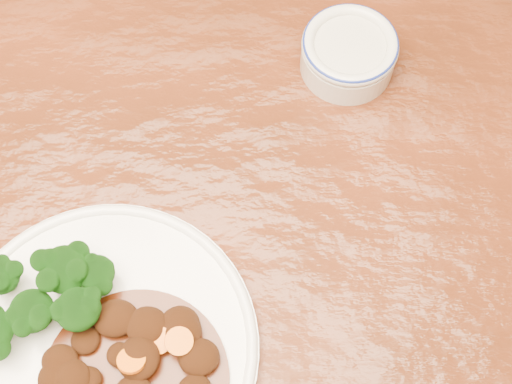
{
  "coord_description": "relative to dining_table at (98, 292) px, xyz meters",
  "views": [
    {
      "loc": [
        0.16,
        -0.23,
        1.43
      ],
      "look_at": [
        0.18,
        0.06,
        0.77
      ],
      "focal_mm": 50.0,
      "sensor_mm": 36.0,
      "label": 1
    }
  ],
  "objects": [
    {
      "name": "dining_table",
      "position": [
        0.0,
        0.0,
        0.0
      ],
      "size": [
        1.55,
        0.98,
        0.75
      ],
      "rotation": [
        0.0,
        0.0,
        -0.06
      ],
      "color": "#612611",
      "rests_on": "ground"
    },
    {
      "name": "broccoli_florets",
      "position": [
        -0.02,
        -0.04,
        0.12
      ],
      "size": [
        0.13,
        0.1,
        0.05
      ],
      "color": "#668F4A",
      "rests_on": "dinner_plate"
    },
    {
      "name": "mince_stew",
      "position": [
        0.05,
        -0.11,
        0.1
      ],
      "size": [
        0.17,
        0.17,
        0.03
      ],
      "color": "#491507",
      "rests_on": "dinner_plate"
    },
    {
      "name": "dip_bowl",
      "position": [
        0.29,
        0.22,
        0.11
      ],
      "size": [
        0.11,
        0.11,
        0.05
      ],
      "rotation": [
        0.0,
        0.0,
        -0.32
      ],
      "color": "beige",
      "rests_on": "dining_table"
    },
    {
      "name": "dinner_plate",
      "position": [
        0.02,
        -0.08,
        0.09
      ],
      "size": [
        0.29,
        0.29,
        0.02
      ],
      "rotation": [
        0.0,
        0.0,
        -0.05
      ],
      "color": "white",
      "rests_on": "dining_table"
    }
  ]
}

